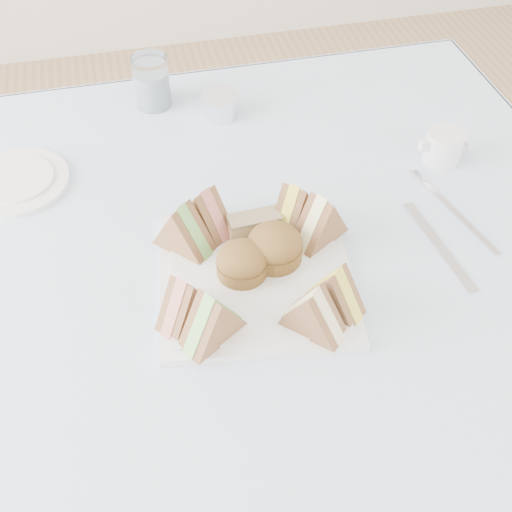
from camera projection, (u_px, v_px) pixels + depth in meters
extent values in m
plane|color=#9E7751|center=(270.00, 477.00, 1.46)|extent=(4.00, 4.00, 0.00)
cube|color=brown|center=(273.00, 391.00, 1.19)|extent=(0.90, 0.90, 0.74)
cube|color=silver|center=(278.00, 254.00, 0.92)|extent=(1.02, 1.02, 0.01)
cube|color=white|center=(256.00, 278.00, 0.88)|extent=(0.30, 0.30, 0.01)
cylinder|color=brown|center=(242.00, 262.00, 0.86)|extent=(0.07, 0.07, 0.05)
cylinder|color=brown|center=(275.00, 246.00, 0.88)|extent=(0.10, 0.10, 0.05)
cube|color=tan|center=(254.00, 225.00, 0.92)|extent=(0.08, 0.03, 0.04)
cylinder|color=white|center=(17.00, 182.00, 1.02)|extent=(0.18, 0.18, 0.01)
cylinder|color=white|center=(152.00, 82.00, 1.14)|extent=(0.08, 0.08, 0.09)
cylinder|color=silver|center=(220.00, 107.00, 1.14)|extent=(0.09, 0.09, 0.04)
cube|color=silver|center=(438.00, 245.00, 0.93)|extent=(0.03, 0.19, 0.00)
cube|color=silver|center=(460.00, 217.00, 0.97)|extent=(0.05, 0.17, 0.00)
cylinder|color=white|center=(443.00, 147.00, 1.05)|extent=(0.06, 0.06, 0.05)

